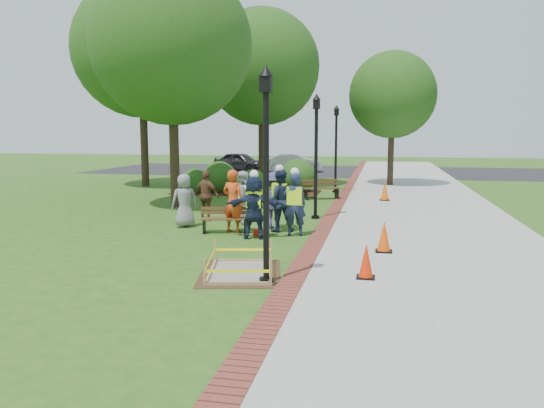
% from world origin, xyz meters
% --- Properties ---
extents(ground, '(100.00, 100.00, 0.00)m').
position_xyz_m(ground, '(0.00, 0.00, 0.00)').
color(ground, '#285116').
rests_on(ground, ground).
extents(sidewalk, '(6.00, 60.00, 0.02)m').
position_xyz_m(sidewalk, '(5.00, 10.00, 0.01)').
color(sidewalk, '#9E9E99').
rests_on(sidewalk, ground).
extents(brick_edging, '(0.50, 60.00, 0.03)m').
position_xyz_m(brick_edging, '(1.75, 10.00, 0.01)').
color(brick_edging, maroon).
rests_on(brick_edging, ground).
extents(mulch_bed, '(7.00, 3.00, 0.05)m').
position_xyz_m(mulch_bed, '(-3.00, 12.00, 0.02)').
color(mulch_bed, '#381E0F').
rests_on(mulch_bed, ground).
extents(parking_lot, '(36.00, 12.00, 0.01)m').
position_xyz_m(parking_lot, '(0.00, 27.00, 0.00)').
color(parking_lot, black).
rests_on(parking_lot, ground).
extents(wet_concrete_pad, '(2.13, 2.59, 0.55)m').
position_xyz_m(wet_concrete_pad, '(0.56, -2.42, 0.23)').
color(wet_concrete_pad, '#47331E').
rests_on(wet_concrete_pad, ground).
extents(bench_near, '(1.46, 0.76, 0.75)m').
position_xyz_m(bench_near, '(-1.07, 1.85, 0.24)').
color(bench_near, brown).
rests_on(bench_near, ground).
extents(bench_far, '(1.70, 1.04, 0.87)m').
position_xyz_m(bench_far, '(0.87, 10.20, 0.28)').
color(bench_far, brown).
rests_on(bench_far, ground).
extents(cone_front, '(0.37, 0.37, 0.74)m').
position_xyz_m(cone_front, '(3.19, -2.32, 0.35)').
color(cone_front, black).
rests_on(cone_front, ground).
extents(cone_back, '(0.41, 0.41, 0.81)m').
position_xyz_m(cone_back, '(3.56, 0.18, 0.39)').
color(cone_back, black).
rests_on(cone_back, ground).
extents(cone_far, '(0.42, 0.42, 0.83)m').
position_xyz_m(cone_far, '(3.63, 10.25, 0.40)').
color(cone_far, black).
rests_on(cone_far, ground).
extents(toolbox, '(0.45, 0.31, 0.21)m').
position_xyz_m(toolbox, '(0.11, 1.53, 0.10)').
color(toolbox, '#B3240D').
rests_on(toolbox, ground).
extents(lamp_near, '(0.28, 0.28, 4.26)m').
position_xyz_m(lamp_near, '(1.25, -3.00, 2.48)').
color(lamp_near, black).
rests_on(lamp_near, ground).
extents(lamp_mid, '(0.28, 0.28, 4.26)m').
position_xyz_m(lamp_mid, '(1.25, 5.00, 2.48)').
color(lamp_mid, black).
rests_on(lamp_mid, ground).
extents(lamp_far, '(0.28, 0.28, 4.26)m').
position_xyz_m(lamp_far, '(1.25, 13.00, 2.48)').
color(lamp_far, black).
rests_on(lamp_far, ground).
extents(tree_left, '(6.18, 6.18, 9.39)m').
position_xyz_m(tree_left, '(-4.55, 6.64, 6.29)').
color(tree_left, '#3D2D1E').
rests_on(tree_left, ground).
extents(tree_back, '(6.19, 6.19, 9.48)m').
position_xyz_m(tree_back, '(-2.95, 15.24, 6.37)').
color(tree_back, '#3D2D1E').
rests_on(tree_back, ground).
extents(tree_right, '(4.75, 4.75, 7.34)m').
position_xyz_m(tree_right, '(3.94, 17.20, 4.96)').
color(tree_right, '#3D2D1E').
rests_on(tree_right, ground).
extents(tree_far, '(7.24, 7.24, 10.93)m').
position_xyz_m(tree_far, '(-9.22, 13.90, 7.30)').
color(tree_far, '#3D2D1E').
rests_on(tree_far, ground).
extents(shrub_a, '(1.31, 1.31, 1.31)m').
position_xyz_m(shrub_a, '(-5.43, 11.33, 0.00)').
color(shrub_a, '#184012').
rests_on(shrub_a, ground).
extents(shrub_b, '(1.66, 1.66, 1.66)m').
position_xyz_m(shrub_b, '(-4.36, 11.92, 0.00)').
color(shrub_b, '#184012').
rests_on(shrub_b, ground).
extents(shrub_c, '(1.30, 1.30, 1.30)m').
position_xyz_m(shrub_c, '(-2.55, 11.48, 0.00)').
color(shrub_c, '#184012').
rests_on(shrub_c, ground).
extents(shrub_d, '(1.78, 1.78, 1.78)m').
position_xyz_m(shrub_d, '(-0.60, 12.82, 0.00)').
color(shrub_d, '#184012').
rests_on(shrub_d, ground).
extents(shrub_e, '(0.92, 0.92, 0.92)m').
position_xyz_m(shrub_e, '(-2.51, 12.82, 0.00)').
color(shrub_e, '#184012').
rests_on(shrub_e, ground).
extents(casual_person_a, '(0.64, 0.59, 1.68)m').
position_xyz_m(casual_person_a, '(-2.59, 2.53, 0.84)').
color(casual_person_a, gray).
rests_on(casual_person_a, ground).
extents(casual_person_b, '(0.68, 0.53, 1.88)m').
position_xyz_m(casual_person_b, '(-0.85, 2.00, 0.94)').
color(casual_person_b, '#D24718').
rests_on(casual_person_b, ground).
extents(casual_person_c, '(0.61, 0.65, 1.72)m').
position_xyz_m(casual_person_c, '(-0.96, 3.67, 0.86)').
color(casual_person_c, silver).
rests_on(casual_person_c, ground).
extents(casual_person_d, '(0.62, 0.49, 1.69)m').
position_xyz_m(casual_person_d, '(-2.29, 3.80, 0.85)').
color(casual_person_d, brown).
rests_on(casual_person_d, ground).
extents(casual_person_e, '(0.63, 0.47, 1.77)m').
position_xyz_m(casual_person_e, '(0.24, 2.81, 0.88)').
color(casual_person_e, '#383862').
rests_on(casual_person_e, ground).
extents(hivis_worker_a, '(0.61, 0.42, 1.94)m').
position_xyz_m(hivis_worker_a, '(-0.01, 1.22, 0.96)').
color(hivis_worker_a, '#162639').
rests_on(hivis_worker_a, ground).
extents(hivis_worker_b, '(0.67, 0.52, 1.98)m').
position_xyz_m(hivis_worker_b, '(1.03, 1.84, 0.98)').
color(hivis_worker_b, '#1B1F47').
rests_on(hivis_worker_b, ground).
extents(hivis_worker_c, '(0.69, 0.56, 2.02)m').
position_xyz_m(hivis_worker_c, '(0.47, 2.41, 1.00)').
color(hivis_worker_c, '#16213B').
rests_on(hivis_worker_c, ground).
extents(parked_car_a, '(3.17, 5.06, 1.53)m').
position_xyz_m(parked_car_a, '(-6.95, 25.59, 0.00)').
color(parked_car_a, black).
rests_on(parked_car_a, ground).
extents(parked_car_b, '(2.56, 4.74, 1.47)m').
position_xyz_m(parked_car_b, '(-2.88, 25.45, 0.00)').
color(parked_car_b, '#A3A4A8').
rests_on(parked_car_b, ground).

